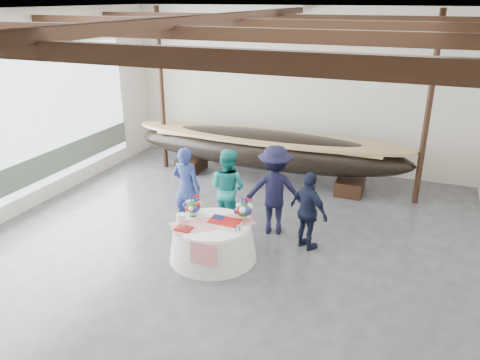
% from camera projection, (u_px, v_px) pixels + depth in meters
% --- Properties ---
extents(floor, '(10.00, 12.00, 0.01)m').
position_uv_depth(floor, '(209.00, 262.00, 8.91)').
color(floor, '#3D3D42').
rests_on(floor, ground).
extents(wall_back, '(10.00, 0.02, 4.50)m').
position_uv_depth(wall_back, '(298.00, 90.00, 13.27)').
color(wall_back, silver).
rests_on(wall_back, ground).
extents(ceiling, '(10.00, 12.00, 0.01)m').
position_uv_depth(ceiling, '(203.00, 11.00, 7.26)').
color(ceiling, white).
rests_on(ceiling, wall_back).
extents(pavilion_structure, '(9.80, 11.76, 4.50)m').
position_uv_depth(pavilion_structure, '(223.00, 41.00, 8.10)').
color(pavilion_structure, black).
rests_on(pavilion_structure, ground).
extents(open_bay, '(0.03, 7.00, 3.20)m').
position_uv_depth(open_bay, '(33.00, 130.00, 10.81)').
color(open_bay, silver).
rests_on(open_bay, ground).
extents(longboat_display, '(7.61, 1.52, 1.43)m').
position_uv_depth(longboat_display, '(266.00, 149.00, 12.49)').
color(longboat_display, black).
rests_on(longboat_display, ground).
extents(banquet_table, '(1.68, 1.68, 0.73)m').
position_uv_depth(banquet_table, '(213.00, 240.00, 8.95)').
color(banquet_table, silver).
rests_on(banquet_table, ground).
extents(tabletop_items, '(1.55, 1.41, 0.40)m').
position_uv_depth(tabletop_items, '(215.00, 212.00, 8.92)').
color(tabletop_items, red).
rests_on(tabletop_items, banquet_table).
extents(guest_woman_blue, '(0.69, 0.48, 1.81)m').
position_uv_depth(guest_woman_blue, '(187.00, 187.00, 10.01)').
color(guest_woman_blue, navy).
rests_on(guest_woman_blue, ground).
extents(guest_woman_teal, '(0.97, 0.82, 1.77)m').
position_uv_depth(guest_woman_teal, '(228.00, 188.00, 10.02)').
color(guest_woman_teal, teal).
rests_on(guest_woman_teal, ground).
extents(guest_man_left, '(1.39, 1.01, 1.92)m').
position_uv_depth(guest_man_left, '(275.00, 190.00, 9.72)').
color(guest_man_left, black).
rests_on(guest_man_left, ground).
extents(guest_man_right, '(1.01, 0.82, 1.61)m').
position_uv_depth(guest_man_right, '(309.00, 211.00, 9.12)').
color(guest_man_right, black).
rests_on(guest_man_right, ground).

